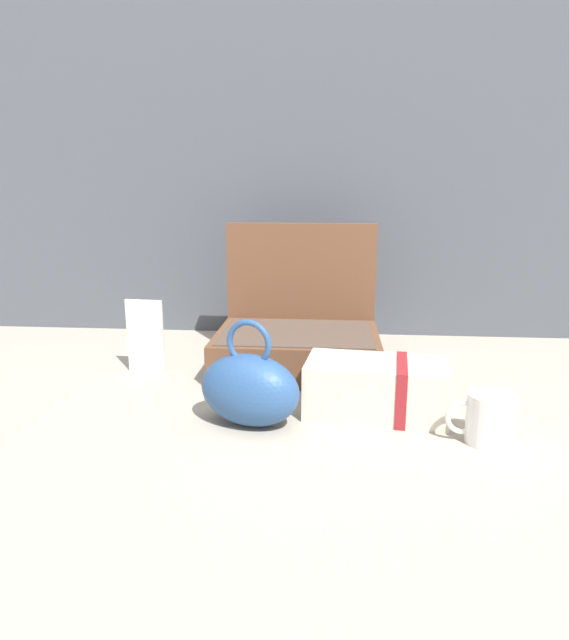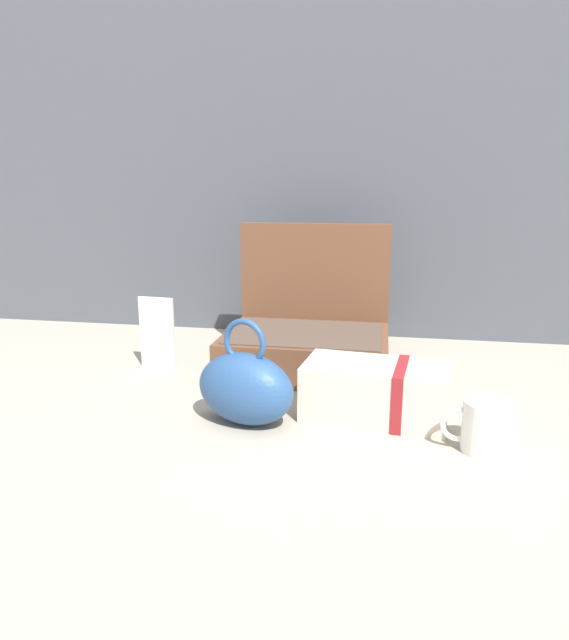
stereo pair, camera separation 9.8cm
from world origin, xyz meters
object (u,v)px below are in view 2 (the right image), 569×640
Objects in this scene: coffee_mug at (486,426)px; info_card_left at (157,333)px; open_suitcase at (308,336)px; cream_toiletry_bag at (377,391)px; teal_pouch_handbag at (245,387)px.

info_card_left reaches higher than coffee_mug.
cream_toiletry_bag is at bearing -58.65° from open_suitcase.
teal_pouch_handbag is at bearing -38.33° from info_card_left.
open_suitcase is at bearing 131.94° from coffee_mug.
teal_pouch_handbag reaches higher than coffee_mug.
info_card_left is (-0.53, 0.21, 0.04)m from cream_toiletry_bag.
coffee_mug is (0.18, -0.11, -0.01)m from cream_toiletry_bag.
info_card_left is (-0.29, 0.28, 0.02)m from teal_pouch_handbag.
open_suitcase is 0.36m from teal_pouch_handbag.
open_suitcase is 2.20× the size of info_card_left.
open_suitcase is 0.36m from info_card_left.
open_suitcase is 1.77× the size of teal_pouch_handbag.
info_card_left reaches higher than cream_toiletry_bag.
cream_toiletry_bag is 0.57m from info_card_left.
open_suitcase is 0.53m from coffee_mug.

